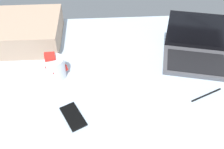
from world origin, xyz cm
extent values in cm
cube|color=silver|center=(0.00, 0.00, 9.00)|extent=(180.00, 140.00, 18.00)
cube|color=#4C4C51|center=(60.55, 22.15, 19.00)|extent=(37.48, 30.11, 2.00)
cube|color=black|center=(60.20, 20.70, 20.20)|extent=(32.18, 23.34, 0.40)
cube|color=black|center=(63.14, 32.85, 30.50)|extent=(32.31, 8.73, 21.00)
cylinder|color=silver|center=(-10.24, 16.95, 23.50)|extent=(9.00, 9.00, 11.00)
cube|color=red|center=(-8.31, 18.18, 21.51)|extent=(7.39, 7.22, 4.30)
cube|color=red|center=(-10.99, 16.40, 24.12)|extent=(8.30, 8.57, 5.47)
cube|color=orange|center=(-9.97, 16.88, 26.73)|extent=(6.16, 5.25, 3.63)
cube|color=red|center=(-12.32, 17.73, 29.34)|extent=(6.16, 6.02, 4.25)
cube|color=black|center=(-1.27, -8.59, 18.40)|extent=(12.44, 15.56, 0.80)
cube|color=tan|center=(-36.79, 48.00, 24.50)|extent=(52.00, 36.00, 13.00)
cube|color=black|center=(59.02, -0.29, 18.30)|extent=(15.85, 7.27, 0.60)
camera|label=1|loc=(11.22, -74.81, 105.22)|focal=40.74mm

